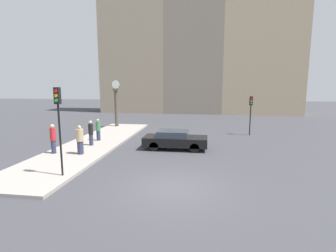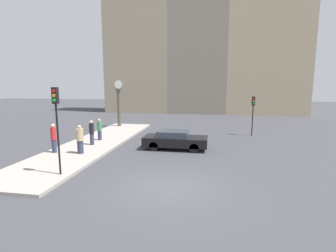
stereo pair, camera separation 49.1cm
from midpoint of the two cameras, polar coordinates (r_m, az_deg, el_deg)
ground_plane at (r=11.70m, az=-0.20°, el=-13.24°), size 120.00×120.00×0.00m
sidewalk_corner at (r=20.13m, az=-16.53°, el=-3.76°), size 3.96×18.13×0.16m
building_row at (r=41.20m, az=6.15°, el=16.17°), size 29.75×5.00×19.96m
sedan_car at (r=18.00m, az=0.72°, el=-2.97°), size 4.34×1.78×1.29m
traffic_light_near at (r=13.10m, az=-23.74°, el=2.49°), size 0.26×0.24×4.15m
traffic_light_far at (r=23.66m, az=17.01°, el=3.89°), size 0.26×0.24×3.38m
street_clock at (r=27.14m, az=-11.71°, el=4.65°), size 0.90×0.48×4.67m
pedestrian_black_jacket at (r=19.25m, az=-17.15°, el=-1.43°), size 0.33×0.33×1.75m
pedestrian_green_hoodie at (r=20.73m, az=-15.61°, el=-0.79°), size 0.34×0.34×1.65m
pedestrian_tan_coat at (r=17.07m, az=-19.39°, el=-2.89°), size 0.44×0.44×1.79m
pedestrian_red_top at (r=17.86m, az=-24.47°, el=-2.51°), size 0.34×0.34×1.84m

